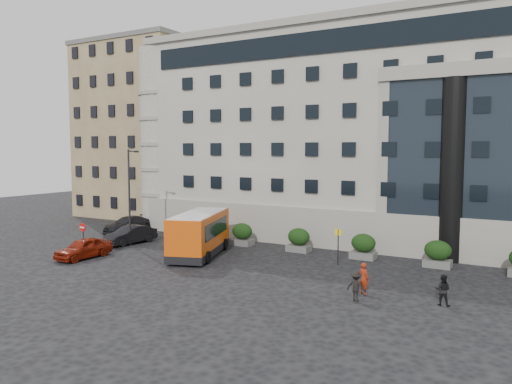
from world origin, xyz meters
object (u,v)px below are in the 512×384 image
Objects in this scene: bus_stop_sign at (338,240)px; street_lamp at (130,193)px; hedge_d at (438,254)px; no_entry_sign at (83,232)px; red_truck at (190,207)px; minibus at (199,232)px; parked_car_c at (128,224)px; hedge_a at (242,234)px; parked_car_d at (222,218)px; pedestrian_c at (356,286)px; parked_car_b at (130,235)px; hedge_b at (299,240)px; pedestrian_b at (443,290)px; parked_car_a at (84,248)px; pedestrian_a at (364,278)px; hedge_c at (363,246)px.

street_lamp is at bearing -173.46° from bus_stop_sign.
bus_stop_sign reaches higher than hedge_d.
no_entry_sign is 19.93m from red_truck.
minibus reaches higher than parked_car_c.
bus_stop_sign is at bearing -16.42° from hedge_a.
parked_car_c is at bearing 179.90° from hedge_a.
parked_car_d reaches higher than parked_car_c.
hedge_a is 1.17× the size of pedestrian_c.
parked_car_b is at bearing -36.73° from parked_car_c.
hedge_b is 0.36× the size of red_truck.
hedge_d is at bearing 24.66° from bus_stop_sign.
parked_car_c is at bearing 114.30° from no_entry_sign.
pedestrian_c is (-4.11, -1.49, -0.03)m from pedestrian_b.
red_truck is 21.54m from parked_car_a.
minibus is 4.64× the size of pedestrian_a.
no_entry_sign reaches higher than parked_car_d.
hedge_d is 26.15m from no_entry_sign.
pedestrian_a is at bearing -33.21° from hedge_a.
minibus reaches higher than hedge_d.
minibus is 5.21× the size of pedestrian_c.
street_lamp is 16.61m from red_truck.
hedge_a is at bearing -34.50° from red_truck.
pedestrian_b is (6.95, -8.59, -0.11)m from hedge_c.
hedge_c is 23.40m from parked_car_c.
pedestrian_c is at bearing -37.28° from hedge_a.
hedge_b is 1.00× the size of hedge_c.
hedge_a is 19.36m from pedestrian_b.
hedge_b is at bearing -52.61° from pedestrian_c.
red_truck reaches higher than parked_car_b.
pedestrian_c is at bearing -51.42° from hedge_b.
hedge_c is at bearing -52.06° from pedestrian_b.
parked_car_d is (-6.89, 13.24, -0.99)m from minibus.
hedge_a is 0.36× the size of parked_car_c.
hedge_b is 0.22× the size of minibus.
parked_car_c is (-12.39, 5.17, -1.03)m from minibus.
parked_car_c is (-5.50, 10.13, -0.00)m from parked_car_a.
red_truck reaches higher than pedestrian_a.
bus_stop_sign reaches higher than hedge_c.
bus_stop_sign is at bearing -26.58° from red_truck.
pedestrian_c is at bearing -34.44° from parked_car_d.
parked_car_b is at bearing -175.51° from bus_stop_sign.
bus_stop_sign reaches higher than hedge_b.
minibus is 13.47m from parked_car_c.
red_truck is (-22.98, 13.38, -0.35)m from bus_stop_sign.
street_lamp is 3.17× the size of bus_stop_sign.
red_truck is at bearing -38.90° from pedestrian_c.
hedge_d is at bearing 0.00° from hedge_b.
red_truck is (-23.88, 10.58, 0.45)m from hedge_c.
no_entry_sign is 0.45× the size of red_truck.
parked_car_a is at bearing 2.45° from pedestrian_b.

